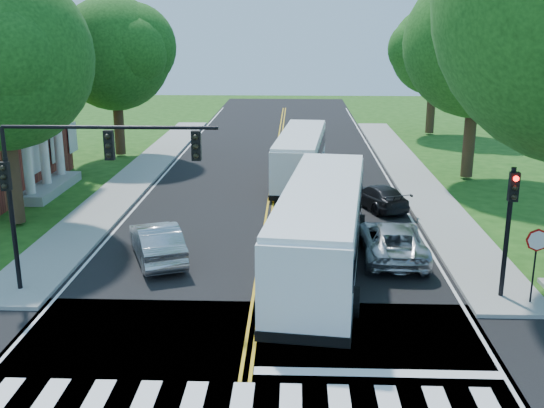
{
  "coord_description": "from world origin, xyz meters",
  "views": [
    {
      "loc": [
        1.25,
        -13.48,
        8.92
      ],
      "look_at": [
        0.39,
        9.53,
        2.4
      ],
      "focal_mm": 42.0,
      "sensor_mm": 36.0,
      "label": 1
    }
  ],
  "objects_px": {
    "signal_ne": "(510,216)",
    "dark_sedan": "(378,197)",
    "bus_lead": "(322,226)",
    "hatchback": "(157,242)",
    "signal_nw": "(76,169)",
    "bus_follow": "(301,155)",
    "suv": "(393,241)"
  },
  "relations": [
    {
      "from": "signal_ne",
      "to": "dark_sedan",
      "type": "bearing_deg",
      "value": 104.18
    },
    {
      "from": "bus_lead",
      "to": "signal_nw",
      "type": "bearing_deg",
      "value": 24.08
    },
    {
      "from": "bus_lead",
      "to": "suv",
      "type": "distance_m",
      "value": 3.34
    },
    {
      "from": "suv",
      "to": "hatchback",
      "type": "bearing_deg",
      "value": 5.34
    },
    {
      "from": "signal_ne",
      "to": "suv",
      "type": "height_order",
      "value": "signal_ne"
    },
    {
      "from": "signal_ne",
      "to": "dark_sedan",
      "type": "height_order",
      "value": "signal_ne"
    },
    {
      "from": "signal_ne",
      "to": "bus_lead",
      "type": "xyz_separation_m",
      "value": [
        -5.95,
        2.49,
        -1.24
      ]
    },
    {
      "from": "signal_nw",
      "to": "hatchback",
      "type": "xyz_separation_m",
      "value": [
        1.75,
        3.29,
        -3.61
      ]
    },
    {
      "from": "bus_follow",
      "to": "dark_sedan",
      "type": "distance_m",
      "value": 7.12
    },
    {
      "from": "signal_nw",
      "to": "bus_lead",
      "type": "height_order",
      "value": "signal_nw"
    },
    {
      "from": "signal_nw",
      "to": "hatchback",
      "type": "relative_size",
      "value": 1.56
    },
    {
      "from": "signal_ne",
      "to": "bus_lead",
      "type": "bearing_deg",
      "value": 157.31
    },
    {
      "from": "bus_lead",
      "to": "hatchback",
      "type": "distance_m",
      "value": 6.48
    },
    {
      "from": "signal_ne",
      "to": "bus_follow",
      "type": "bearing_deg",
      "value": 111.44
    },
    {
      "from": "hatchback",
      "to": "dark_sedan",
      "type": "height_order",
      "value": "hatchback"
    },
    {
      "from": "signal_nw",
      "to": "signal_ne",
      "type": "height_order",
      "value": "signal_nw"
    },
    {
      "from": "signal_ne",
      "to": "bus_lead",
      "type": "relative_size",
      "value": 0.34
    },
    {
      "from": "suv",
      "to": "bus_lead",
      "type": "bearing_deg",
      "value": 27.56
    },
    {
      "from": "signal_nw",
      "to": "bus_follow",
      "type": "xyz_separation_m",
      "value": [
        7.43,
        16.88,
        -2.87
      ]
    },
    {
      "from": "signal_nw",
      "to": "signal_ne",
      "type": "xyz_separation_m",
      "value": [
        14.06,
        0.01,
        -1.41
      ]
    },
    {
      "from": "bus_follow",
      "to": "suv",
      "type": "xyz_separation_m",
      "value": [
        3.54,
        -13.0,
        -0.78
      ]
    },
    {
      "from": "bus_lead",
      "to": "signal_ne",
      "type": "bearing_deg",
      "value": 164.27
    },
    {
      "from": "signal_ne",
      "to": "bus_lead",
      "type": "distance_m",
      "value": 6.56
    },
    {
      "from": "signal_nw",
      "to": "dark_sedan",
      "type": "bearing_deg",
      "value": 44.19
    },
    {
      "from": "signal_ne",
      "to": "suv",
      "type": "relative_size",
      "value": 0.85
    },
    {
      "from": "hatchback",
      "to": "dark_sedan",
      "type": "distance_m",
      "value": 12.24
    },
    {
      "from": "bus_lead",
      "to": "bus_follow",
      "type": "height_order",
      "value": "bus_lead"
    },
    {
      "from": "hatchback",
      "to": "dark_sedan",
      "type": "xyz_separation_m",
      "value": [
        9.53,
        7.68,
        -0.15
      ]
    },
    {
      "from": "signal_nw",
      "to": "hatchback",
      "type": "bearing_deg",
      "value": 61.96
    },
    {
      "from": "hatchback",
      "to": "signal_nw",
      "type": "bearing_deg",
      "value": 40.54
    },
    {
      "from": "signal_nw",
      "to": "bus_follow",
      "type": "distance_m",
      "value": 18.67
    },
    {
      "from": "bus_lead",
      "to": "suv",
      "type": "xyz_separation_m",
      "value": [
        2.86,
        1.39,
        -1.0
      ]
    }
  ]
}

